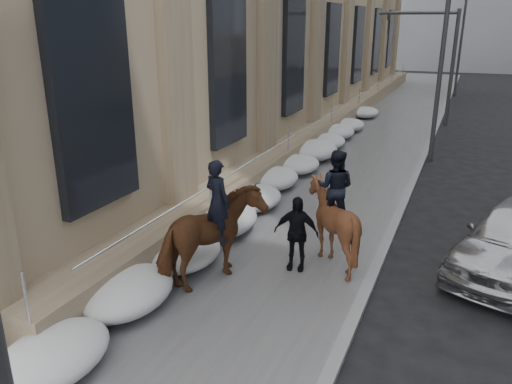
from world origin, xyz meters
TOP-DOWN VIEW (x-y plane):
  - ground at (0.00, 0.00)m, footprint 140.00×140.00m
  - sidewalk at (0.00, 10.00)m, footprint 5.00×80.00m
  - curb at (2.62, 10.00)m, footprint 0.24×80.00m
  - streetlight_mid at (2.74, 14.00)m, footprint 1.71×0.24m
  - streetlight_far at (2.74, 34.00)m, footprint 1.71×0.24m
  - traffic_signal at (2.07, 22.00)m, footprint 4.10×0.22m
  - snow_bank at (-1.42, 8.11)m, footprint 1.70×18.10m
  - mounted_horse_left at (-0.43, 1.51)m, footprint 1.86×2.64m
  - mounted_horse_right at (1.59, 3.48)m, footprint 1.61×1.79m
  - pedestrian at (0.96, 2.83)m, footprint 1.05×0.55m

SIDE VIEW (x-z plane):
  - ground at x=0.00m, z-range 0.00..0.00m
  - sidewalk at x=0.00m, z-range 0.00..0.12m
  - curb at x=2.62m, z-range 0.00..0.12m
  - snow_bank at x=-1.42m, z-range 0.09..0.85m
  - pedestrian at x=0.96m, z-range 0.12..1.82m
  - mounted_horse_left at x=-0.43m, z-range -0.14..2.54m
  - mounted_horse_right at x=1.59m, z-range -0.11..2.51m
  - traffic_signal at x=2.07m, z-range 1.00..7.00m
  - streetlight_mid at x=2.74m, z-range 0.58..8.58m
  - streetlight_far at x=2.74m, z-range 0.58..8.58m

